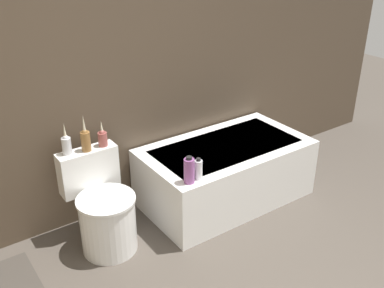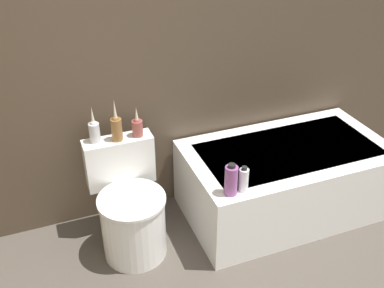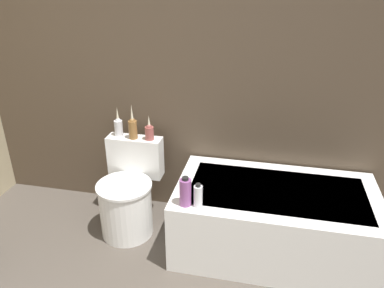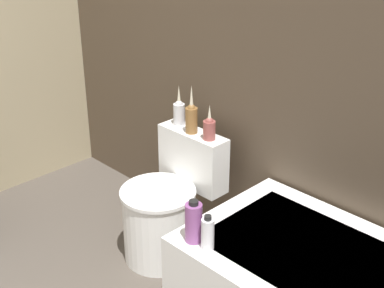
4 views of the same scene
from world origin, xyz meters
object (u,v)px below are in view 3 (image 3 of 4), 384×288
Objects in this scene: vase_bronze at (149,131)px; shampoo_bottle_short at (198,196)px; vase_silver at (133,127)px; bathtub at (273,220)px; shampoo_bottle_tall at (185,192)px; vase_gold at (118,126)px; toilet at (128,197)px.

vase_bronze reaches higher than shampoo_bottle_short.
vase_silver reaches higher than vase_bronze.
shampoo_bottle_short is (-0.50, -0.30, 0.33)m from bathtub.
shampoo_bottle_tall is at bearing -152.52° from bathtub.
vase_gold is at bearing 174.59° from vase_bronze.
shampoo_bottle_short is (0.75, -0.55, -0.20)m from vase_gold.
shampoo_bottle_tall is at bearing -52.10° from vase_bronze.
toilet is at bearing -60.30° from vase_gold.
toilet is at bearing -122.60° from vase_bronze.
vase_gold reaches higher than shampoo_bottle_short.
vase_silver reaches higher than shampoo_bottle_tall.
vase_bronze is at bearing 2.20° from vase_silver.
shampoo_bottle_short is at bearing -35.89° from vase_gold.
toilet is at bearing 149.51° from shampoo_bottle_tall.
vase_gold is 1.41× the size of shampoo_bottle_short.
vase_gold is 0.26m from vase_bronze.
vase_silver is 0.77m from shampoo_bottle_tall.
shampoo_bottle_short is (0.62, -0.52, -0.21)m from vase_silver.
bathtub is 1.27m from vase_silver.
vase_bronze is at bearing 133.31° from shampoo_bottle_short.
shampoo_bottle_tall is (0.41, -0.52, -0.17)m from vase_bronze.
vase_silver is at bearing 90.00° from toilet.
vase_bronze is at bearing -5.41° from vase_gold.
shampoo_bottle_short reaches higher than bathtub.
toilet is 2.55× the size of vase_silver.
vase_silver is at bearing -177.80° from vase_bronze.
vase_gold reaches higher than shampoo_bottle_tall.
toilet is 3.42× the size of shampoo_bottle_tall.
bathtub is 5.94× the size of vase_gold.
toilet is 0.56m from vase_gold.
shampoo_bottle_short is at bearing -148.98° from bathtub.
vase_gold is 1.14× the size of shampoo_bottle_tall.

